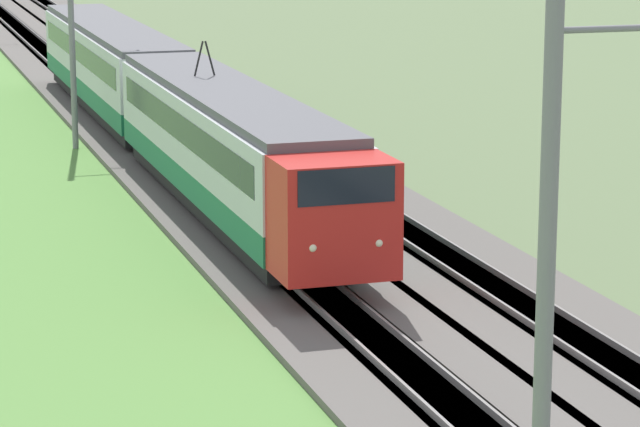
% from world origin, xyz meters
% --- Properties ---
extents(ballast_main, '(240.00, 4.40, 0.30)m').
position_xyz_m(ballast_main, '(50.00, 0.00, 0.15)').
color(ballast_main, '#605B56').
rests_on(ballast_main, ground).
extents(ballast_adjacent, '(240.00, 4.40, 0.30)m').
position_xyz_m(ballast_adjacent, '(50.00, -4.12, 0.15)').
color(ballast_adjacent, '#605B56').
rests_on(ballast_adjacent, ground).
extents(track_main, '(240.00, 1.57, 0.45)m').
position_xyz_m(track_main, '(50.00, 0.00, 0.16)').
color(track_main, '#4C4238').
rests_on(track_main, ground).
extents(track_adjacent, '(240.00, 1.57, 0.45)m').
position_xyz_m(track_adjacent, '(50.00, -4.12, 0.16)').
color(track_adjacent, '#4C4238').
rests_on(track_adjacent, ground).
extents(passenger_train, '(41.78, 2.86, 5.06)m').
position_xyz_m(passenger_train, '(41.19, 0.00, 2.37)').
color(passenger_train, red).
rests_on(passenger_train, ground).
extents(catenary_mast_near, '(0.22, 2.56, 9.20)m').
position_xyz_m(catenary_mast_near, '(4.54, 2.57, 4.74)').
color(catenary_mast_near, slate).
rests_on(catenary_mast_near, ground).
extents(catenary_mast_mid, '(0.22, 2.56, 8.90)m').
position_xyz_m(catenary_mast_mid, '(44.32, 2.57, 4.59)').
color(catenary_mast_mid, slate).
rests_on(catenary_mast_mid, ground).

